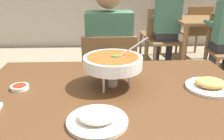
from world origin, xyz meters
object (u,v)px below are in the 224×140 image
Objects in this scene: chair_diner_main at (109,79)px; dining_table_far at (208,28)px; chair_bg_middle at (162,35)px; chair_bg_right at (195,29)px; appetizer_plate at (210,85)px; curry_bowl at (112,63)px; chair_bg_corner at (160,29)px; dining_table_main at (113,108)px; diner_main at (109,51)px; rice_plate at (97,118)px; sauce_dish at (20,87)px; patron_bg_middle at (167,20)px.

dining_table_far is (1.51, 1.59, 0.12)m from chair_diner_main.
chair_bg_right is (0.69, 0.44, 0.00)m from chair_bg_middle.
chair_bg_right reaches higher than appetizer_plate.
curry_bowl is 0.51m from appetizer_plate.
chair_bg_right is 1.00× the size of chair_bg_corner.
chair_bg_corner is at bearing 66.19° from chair_diner_main.
dining_table_main is at bearing -123.08° from dining_table_far.
diner_main reaches higher than chair_bg_corner.
curry_bowl is 3.23m from chair_bg_right.
rice_plate is (-0.08, -0.29, 0.13)m from dining_table_main.
chair_bg_right is at bearing 61.06° from curry_bowl.
sauce_dish is at bearing -119.14° from chair_bg_middle.
chair_bg_corner is at bearing 71.52° from curry_bowl.
appetizer_plate is at bearing -113.65° from dining_table_far.
chair_diner_main is 3.75× the size of appetizer_plate.
appetizer_plate is 2.67× the size of sauce_dish.
appetizer_plate reaches higher than sauce_dish.
sauce_dish is 3.04m from dining_table_far.
chair_bg_corner is at bearing 137.55° from dining_table_far.
rice_plate is 2.67× the size of sauce_dish.
chair_bg_middle is at bearing 62.98° from chair_diner_main.
patron_bg_middle is at bearing 60.56° from diner_main.
chair_bg_middle is 0.69× the size of patron_bg_middle.
curry_bowl is 1.39× the size of rice_plate.
chair_bg_right is (1.05, 2.86, -0.28)m from appetizer_plate.
dining_table_main is 3.01m from chair_bg_corner.
curry_bowl reaches higher than chair_bg_right.
appetizer_plate is 2.91m from chair_bg_corner.
sauce_dish reaches higher than dining_table_far.
chair_diner_main reaches higher than dining_table_far.
diner_main is 5.46× the size of appetizer_plate.
curry_bowl is 0.25× the size of patron_bg_middle.
dining_table_far is 1.11× the size of chair_bg_middle.
curry_bowl is at bearing 93.40° from dining_table_main.
chair_bg_right is 0.85m from patron_bg_middle.
rice_plate is 3.55m from chair_bg_right.
diner_main is at bearing 85.94° from rice_plate.
curry_bowl is 1.39× the size of appetizer_plate.
rice_plate is 3.06m from dining_table_far.
dining_table_main is 0.77m from diner_main.
dining_table_far is at bearing -3.51° from patron_bg_middle.
curry_bowl is at bearing -123.70° from dining_table_far.
patron_bg_middle is (-0.62, 0.04, 0.12)m from dining_table_far.
dining_table_far is at bearing 46.36° from chair_diner_main.
dining_table_main is at bearing -118.47° from chair_bg_right.
chair_bg_corner is at bearing 63.50° from sauce_dish.
curry_bowl reaches higher than chair_bg_middle.
patron_bg_middle is (0.90, 2.31, -0.15)m from curry_bowl.
patron_bg_middle reaches higher than dining_table_main.
dining_table_main is 15.42× the size of sauce_dish.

